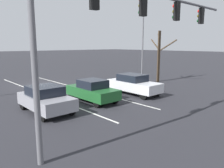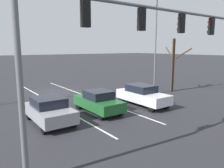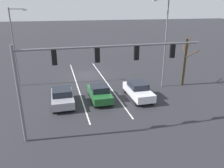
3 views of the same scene
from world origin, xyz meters
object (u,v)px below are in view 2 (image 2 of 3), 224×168
(car_silver_leftlane_front, at_px, (142,95))
(bare_tree_near, at_px, (173,62))
(street_lamp_left_shoulder, at_px, (154,38))
(car_gray_rightlane_front, at_px, (49,110))
(car_darkgreen_midlane_front, at_px, (98,101))
(traffic_signal_gantry, at_px, (130,32))

(car_silver_leftlane_front, xyz_separation_m, bare_tree_near, (-6.49, -2.33, 2.18))
(street_lamp_left_shoulder, xyz_separation_m, bare_tree_near, (-2.77, 0.11, -2.36))
(bare_tree_near, bearing_deg, car_gray_rightlane_front, 8.54)
(car_darkgreen_midlane_front, relative_size, street_lamp_left_shoulder, 0.43)
(car_silver_leftlane_front, bearing_deg, bare_tree_near, -160.27)
(traffic_signal_gantry, bearing_deg, car_darkgreen_midlane_front, -108.63)
(car_silver_leftlane_front, distance_m, traffic_signal_gantry, 8.68)
(car_darkgreen_midlane_front, relative_size, bare_tree_near, 0.75)
(car_darkgreen_midlane_front, relative_size, traffic_signal_gantry, 0.33)
(car_darkgreen_midlane_front, bearing_deg, car_silver_leftlane_front, 173.74)
(car_silver_leftlane_front, height_order, street_lamp_left_shoulder, street_lamp_left_shoulder)
(street_lamp_left_shoulder, bearing_deg, car_darkgreen_midlane_front, 15.00)
(car_darkgreen_midlane_front, relative_size, car_gray_rightlane_front, 1.02)
(street_lamp_left_shoulder, height_order, bare_tree_near, street_lamp_left_shoulder)
(car_darkgreen_midlane_front, height_order, street_lamp_left_shoulder, street_lamp_left_shoulder)
(car_darkgreen_midlane_front, xyz_separation_m, street_lamp_left_shoulder, (-7.53, -2.02, 4.60))
(car_silver_leftlane_front, height_order, traffic_signal_gantry, traffic_signal_gantry)
(car_silver_leftlane_front, distance_m, car_gray_rightlane_front, 7.37)
(traffic_signal_gantry, bearing_deg, car_gray_rightlane_front, -71.91)
(car_darkgreen_midlane_front, xyz_separation_m, car_gray_rightlane_front, (3.56, 0.17, 0.03))
(car_silver_leftlane_front, relative_size, bare_tree_near, 0.83)
(bare_tree_near, bearing_deg, traffic_signal_gantry, 31.22)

